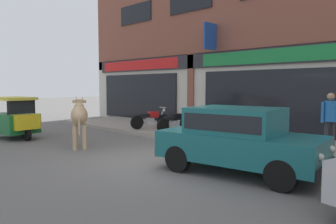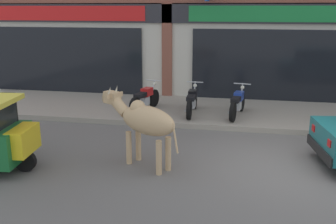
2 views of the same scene
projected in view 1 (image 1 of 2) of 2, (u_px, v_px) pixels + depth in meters
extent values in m
plane|color=#605E5B|center=(159.00, 160.00, 8.61)|extent=(90.00, 90.00, 0.00)
cube|color=gray|center=(241.00, 140.00, 11.36)|extent=(19.00, 3.46, 0.15)
cube|color=beige|center=(271.00, 92.00, 12.64)|extent=(23.00, 0.55, 3.40)
cube|color=#28282D|center=(268.00, 56.00, 12.31)|extent=(22.08, 0.08, 0.64)
cube|color=black|center=(138.00, 97.00, 17.86)|extent=(5.83, 0.10, 2.40)
cube|color=red|center=(137.00, 65.00, 17.71)|extent=(6.13, 0.05, 0.52)
cube|color=brown|center=(191.00, 91.00, 15.15)|extent=(0.36, 0.12, 3.40)
cube|color=black|center=(266.00, 101.00, 12.44)|extent=(5.83, 0.10, 2.40)
cube|color=#197A38|center=(267.00, 56.00, 12.29)|extent=(6.13, 0.05, 0.52)
cube|color=black|center=(135.00, 14.00, 17.63)|extent=(2.50, 0.06, 1.00)
cube|color=black|center=(190.00, 0.00, 14.86)|extent=(2.50, 0.06, 1.00)
cube|color=#1E479E|center=(210.00, 36.00, 13.66)|extent=(0.08, 0.80, 1.10)
ellipsoid|color=tan|center=(79.00, 115.00, 10.25)|extent=(1.47, 1.16, 0.60)
sphere|color=tan|center=(79.00, 107.00, 10.50)|extent=(0.32, 0.32, 0.32)
cylinder|color=tan|center=(75.00, 134.00, 10.69)|extent=(0.12, 0.12, 0.72)
cylinder|color=tan|center=(84.00, 134.00, 10.76)|extent=(0.12, 0.12, 0.72)
cylinder|color=tan|center=(75.00, 138.00, 9.85)|extent=(0.12, 0.12, 0.72)
cylinder|color=tan|center=(84.00, 138.00, 9.92)|extent=(0.12, 0.12, 0.72)
cylinder|color=tan|center=(79.00, 109.00, 11.03)|extent=(0.52, 0.44, 0.43)
cube|color=tan|center=(79.00, 103.00, 11.27)|extent=(0.42, 0.37, 0.26)
cube|color=#957A57|center=(79.00, 104.00, 11.44)|extent=(0.20, 0.21, 0.14)
cone|color=beige|center=(76.00, 98.00, 11.19)|extent=(0.13, 0.11, 0.19)
cone|color=beige|center=(82.00, 98.00, 11.24)|extent=(0.13, 0.11, 0.19)
cube|color=tan|center=(74.00, 102.00, 11.15)|extent=(0.11, 0.14, 0.10)
cube|color=tan|center=(84.00, 101.00, 11.23)|extent=(0.11, 0.14, 0.10)
cylinder|color=tan|center=(79.00, 125.00, 9.56)|extent=(0.16, 0.12, 0.60)
cylinder|color=black|center=(302.00, 161.00, 7.12)|extent=(0.62, 0.26, 0.60)
cylinder|color=black|center=(280.00, 176.00, 5.98)|extent=(0.62, 0.26, 0.60)
cylinder|color=black|center=(210.00, 149.00, 8.50)|extent=(0.62, 0.26, 0.60)
cylinder|color=black|center=(178.00, 159.00, 7.36)|extent=(0.62, 0.26, 0.60)
cube|color=#196066|center=(239.00, 147.00, 7.22)|extent=(3.69, 2.08, 0.60)
cube|color=#196066|center=(235.00, 120.00, 7.23)|extent=(2.09, 1.70, 0.56)
cube|color=black|center=(235.00, 120.00, 7.23)|extent=(1.94, 1.69, 0.35)
cube|color=black|center=(324.00, 168.00, 6.20)|extent=(0.33, 1.52, 0.20)
cube|color=black|center=(176.00, 147.00, 8.27)|extent=(0.33, 1.52, 0.20)
sphere|color=silver|center=(331.00, 149.00, 6.54)|extent=(0.14, 0.14, 0.14)
sphere|color=silver|center=(320.00, 157.00, 5.77)|extent=(0.14, 0.14, 0.14)
cube|color=red|center=(186.00, 133.00, 8.66)|extent=(0.05, 0.16, 0.14)
cube|color=red|center=(163.00, 137.00, 7.87)|extent=(0.05, 0.16, 0.14)
sphere|color=silver|center=(334.00, 173.00, 4.75)|extent=(0.14, 0.14, 0.14)
cylinder|color=black|center=(27.00, 135.00, 11.54)|extent=(0.45, 0.16, 0.44)
cylinder|color=black|center=(20.00, 129.00, 12.92)|extent=(0.45, 0.16, 0.44)
cube|color=#19602D|center=(14.00, 123.00, 12.08)|extent=(1.82, 1.32, 0.70)
cube|color=yellow|center=(27.00, 122.00, 11.50)|extent=(0.45, 0.90, 0.52)
cylinder|color=black|center=(35.00, 106.00, 12.05)|extent=(0.04, 0.04, 0.55)
cylinder|color=black|center=(7.00, 107.00, 11.29)|extent=(0.04, 0.04, 0.55)
cylinder|color=black|center=(18.00, 105.00, 12.86)|extent=(0.04, 0.04, 0.55)
cube|color=#DBCC42|center=(13.00, 99.00, 12.04)|extent=(1.72, 1.26, 0.10)
cube|color=black|center=(21.00, 107.00, 11.67)|extent=(0.12, 0.93, 0.50)
cylinder|color=black|center=(163.00, 121.00, 14.13)|extent=(0.23, 0.57, 0.56)
cylinder|color=black|center=(137.00, 122.00, 13.49)|extent=(0.23, 0.57, 0.56)
cube|color=#B2B5BA|center=(150.00, 121.00, 13.79)|extent=(0.27, 0.36, 0.24)
cube|color=red|center=(153.00, 114.00, 13.86)|extent=(0.33, 0.45, 0.24)
cube|color=black|center=(145.00, 115.00, 13.65)|extent=(0.34, 0.56, 0.12)
cylinder|color=#B2B5BA|center=(162.00, 114.00, 14.07)|extent=(0.10, 0.27, 0.59)
cylinder|color=#B2B5BA|center=(163.00, 107.00, 14.07)|extent=(0.51, 0.15, 0.03)
sphere|color=silver|center=(164.00, 110.00, 14.11)|extent=(0.12, 0.12, 0.12)
cylinder|color=#B2B5BA|center=(141.00, 123.00, 13.71)|extent=(0.17, 0.48, 0.06)
cylinder|color=black|center=(185.00, 123.00, 13.17)|extent=(0.10, 0.56, 0.56)
cylinder|color=black|center=(163.00, 126.00, 12.29)|extent=(0.10, 0.56, 0.56)
cube|color=#B2B5BA|center=(174.00, 124.00, 12.71)|extent=(0.20, 0.32, 0.24)
cube|color=black|center=(177.00, 117.00, 12.80)|extent=(0.24, 0.40, 0.24)
cube|color=black|center=(170.00, 118.00, 12.52)|extent=(0.22, 0.52, 0.12)
cylinder|color=#B2B5BA|center=(184.00, 116.00, 13.10)|extent=(0.04, 0.27, 0.59)
cylinder|color=#B2B5BA|center=(185.00, 109.00, 13.11)|extent=(0.52, 0.03, 0.03)
sphere|color=silver|center=(186.00, 112.00, 13.16)|extent=(0.12, 0.12, 0.12)
cylinder|color=#B2B5BA|center=(166.00, 126.00, 12.54)|extent=(0.06, 0.48, 0.06)
cylinder|color=black|center=(214.00, 127.00, 12.13)|extent=(0.20, 0.57, 0.56)
cylinder|color=black|center=(188.00, 129.00, 11.42)|extent=(0.20, 0.57, 0.56)
cube|color=#B2B5BA|center=(201.00, 127.00, 11.76)|extent=(0.25, 0.35, 0.24)
cube|color=navy|center=(204.00, 119.00, 11.83)|extent=(0.31, 0.44, 0.24)
cube|color=black|center=(196.00, 120.00, 11.61)|extent=(0.31, 0.55, 0.12)
cylinder|color=#B2B5BA|center=(213.00, 119.00, 12.07)|extent=(0.09, 0.27, 0.59)
cylinder|color=#B2B5BA|center=(214.00, 111.00, 12.07)|extent=(0.52, 0.12, 0.03)
sphere|color=silver|center=(215.00, 114.00, 12.11)|extent=(0.12, 0.12, 0.12)
cylinder|color=#B2B5BA|center=(191.00, 129.00, 11.65)|extent=(0.14, 0.48, 0.06)
cylinder|color=#2D2D33|center=(333.00, 136.00, 8.92)|extent=(0.11, 0.11, 0.82)
cylinder|color=#2D2D33|center=(326.00, 136.00, 8.92)|extent=(0.11, 0.11, 0.82)
cylinder|color=#236BB7|center=(330.00, 111.00, 8.86)|extent=(0.32, 0.32, 0.56)
cylinder|color=#236BB7|center=(323.00, 112.00, 8.86)|extent=(0.08, 0.08, 0.56)
sphere|color=tan|center=(331.00, 97.00, 8.83)|extent=(0.20, 0.20, 0.20)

